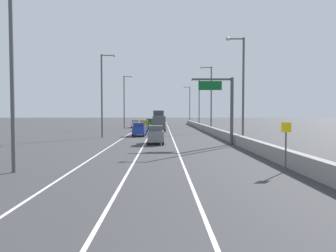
# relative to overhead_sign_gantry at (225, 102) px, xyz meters

# --- Properties ---
(ground_plane) EXTENTS (320.00, 320.00, 0.00)m
(ground_plane) POSITION_rel_overhead_sign_gantry_xyz_m (-7.11, 32.15, -4.73)
(ground_plane) COLOR #38383A
(lane_stripe_left) EXTENTS (0.16, 130.00, 0.00)m
(lane_stripe_left) POSITION_rel_overhead_sign_gantry_xyz_m (-12.61, 23.15, -4.73)
(lane_stripe_left) COLOR silver
(lane_stripe_left) RESTS_ON ground_plane
(lane_stripe_center) EXTENTS (0.16, 130.00, 0.00)m
(lane_stripe_center) POSITION_rel_overhead_sign_gantry_xyz_m (-9.11, 23.15, -4.73)
(lane_stripe_center) COLOR silver
(lane_stripe_center) RESTS_ON ground_plane
(lane_stripe_right) EXTENTS (0.16, 130.00, 0.00)m
(lane_stripe_right) POSITION_rel_overhead_sign_gantry_xyz_m (-5.61, 23.15, -4.73)
(lane_stripe_right) COLOR silver
(lane_stripe_right) RESTS_ON ground_plane
(jersey_barrier_right) EXTENTS (0.60, 120.00, 1.10)m
(jersey_barrier_right) POSITION_rel_overhead_sign_gantry_xyz_m (1.34, 8.15, -4.18)
(jersey_barrier_right) COLOR gray
(jersey_barrier_right) RESTS_ON ground_plane
(overhead_sign_gantry) EXTENTS (4.68, 0.36, 7.50)m
(overhead_sign_gantry) POSITION_rel_overhead_sign_gantry_xyz_m (0.00, 0.00, 0.00)
(overhead_sign_gantry) COLOR #47474C
(overhead_sign_gantry) RESTS_ON ground_plane
(speed_advisory_sign) EXTENTS (0.60, 0.11, 3.00)m
(speed_advisory_sign) POSITION_rel_overhead_sign_gantry_xyz_m (0.44, -16.38, -2.96)
(speed_advisory_sign) COLOR #4C4C51
(speed_advisory_sign) RESTS_ON ground_plane
(lamp_post_right_second) EXTENTS (2.14, 0.44, 11.97)m
(lamp_post_right_second) POSITION_rel_overhead_sign_gantry_xyz_m (1.76, -0.06, 2.03)
(lamp_post_right_second) COLOR #4C4C51
(lamp_post_right_second) RESTS_ON ground_plane
(lamp_post_right_third) EXTENTS (2.14, 0.44, 11.97)m
(lamp_post_right_third) POSITION_rel_overhead_sign_gantry_xyz_m (1.63, 22.22, 2.03)
(lamp_post_right_third) COLOR #4C4C51
(lamp_post_right_third) RESTS_ON ground_plane
(lamp_post_right_fourth) EXTENTS (2.14, 0.44, 11.97)m
(lamp_post_right_fourth) POSITION_rel_overhead_sign_gantry_xyz_m (2.01, 44.50, 2.03)
(lamp_post_right_fourth) COLOR #4C4C51
(lamp_post_right_fourth) RESTS_ON ground_plane
(lamp_post_right_fifth) EXTENTS (2.14, 0.44, 11.97)m
(lamp_post_right_fifth) POSITION_rel_overhead_sign_gantry_xyz_m (1.58, 66.79, 2.03)
(lamp_post_right_fifth) COLOR #4C4C51
(lamp_post_right_fifth) RESTS_ON ground_plane
(lamp_post_left_near) EXTENTS (2.14, 0.44, 11.97)m
(lamp_post_left_near) POSITION_rel_overhead_sign_gantry_xyz_m (-15.74, -16.35, 2.03)
(lamp_post_left_near) COLOR #4C4C51
(lamp_post_left_near) RESTS_ON ground_plane
(lamp_post_left_mid) EXTENTS (2.14, 0.44, 11.97)m
(lamp_post_left_mid) POSITION_rel_overhead_sign_gantry_xyz_m (-15.51, 10.39, 2.03)
(lamp_post_left_mid) COLOR #4C4C51
(lamp_post_left_mid) RESTS_ON ground_plane
(lamp_post_left_far) EXTENTS (2.14, 0.44, 11.97)m
(lamp_post_left_far) POSITION_rel_overhead_sign_gantry_xyz_m (-15.53, 37.13, 2.03)
(lamp_post_left_far) COLOR #4C4C51
(lamp_post_left_far) RESTS_ON ground_plane
(car_blue_0) EXTENTS (1.98, 4.31, 2.04)m
(car_blue_0) POSITION_rel_overhead_sign_gantry_xyz_m (-10.54, 13.14, -3.71)
(car_blue_0) COLOR #1E389E
(car_blue_0) RESTS_ON ground_plane
(car_green_1) EXTENTS (1.99, 4.47, 1.93)m
(car_green_1) POSITION_rel_overhead_sign_gantry_xyz_m (-10.44, 50.40, -3.76)
(car_green_1) COLOR #196033
(car_green_1) RESTS_ON ground_plane
(car_yellow_2) EXTENTS (1.87, 4.37, 2.12)m
(car_yellow_2) POSITION_rel_overhead_sign_gantry_xyz_m (-10.60, 26.77, -3.68)
(car_yellow_2) COLOR gold
(car_yellow_2) RESTS_ON ground_plane
(car_gray_3) EXTENTS (1.90, 4.10, 2.12)m
(car_gray_3) POSITION_rel_overhead_sign_gantry_xyz_m (-7.81, 0.85, -3.68)
(car_gray_3) COLOR slate
(car_gray_3) RESTS_ON ground_plane
(car_silver_4) EXTENTS (1.97, 4.58, 1.92)m
(car_silver_4) POSITION_rel_overhead_sign_gantry_xyz_m (-13.34, 40.40, -3.77)
(car_silver_4) COLOR #B7B7BC
(car_silver_4) RESTS_ON ground_plane
(car_black_5) EXTENTS (1.95, 4.75, 2.07)m
(car_black_5) POSITION_rel_overhead_sign_gantry_xyz_m (-7.45, 56.72, -3.69)
(car_black_5) COLOR black
(car_black_5) RESTS_ON ground_plane
(box_truck) EXTENTS (2.71, 8.83, 4.01)m
(box_truck) POSITION_rel_overhead_sign_gantry_xyz_m (-7.79, 27.83, -2.90)
(box_truck) COLOR #4C4C51
(box_truck) RESTS_ON ground_plane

